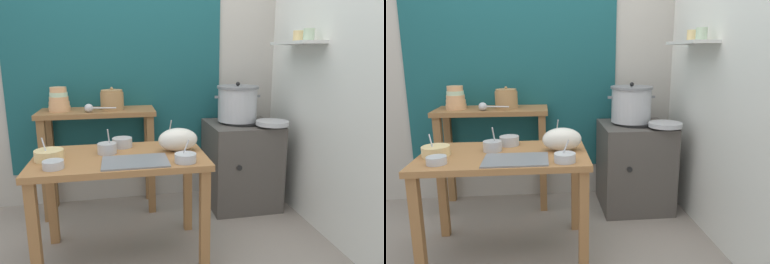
% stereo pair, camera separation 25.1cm
% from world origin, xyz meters
% --- Properties ---
extents(ground_plane, '(9.00, 9.00, 0.00)m').
position_xyz_m(ground_plane, '(0.00, 0.00, 0.00)').
color(ground_plane, gray).
extents(wall_back, '(4.40, 0.12, 2.60)m').
position_xyz_m(wall_back, '(0.08, 1.10, 1.30)').
color(wall_back, '#B2ADA3').
rests_on(wall_back, ground).
extents(wall_right, '(0.30, 3.20, 2.60)m').
position_xyz_m(wall_right, '(1.40, 0.20, 1.30)').
color(wall_right, silver).
rests_on(wall_right, ground).
extents(prep_table, '(1.10, 0.66, 0.72)m').
position_xyz_m(prep_table, '(-0.15, 0.03, 0.61)').
color(prep_table, '#9E6B3D').
rests_on(prep_table, ground).
extents(back_shelf_table, '(0.96, 0.40, 0.90)m').
position_xyz_m(back_shelf_table, '(-0.33, 0.83, 0.68)').
color(back_shelf_table, olive).
rests_on(back_shelf_table, ground).
extents(stove_block, '(0.60, 0.61, 0.78)m').
position_xyz_m(stove_block, '(0.92, 0.70, 0.38)').
color(stove_block, '#4C4742').
rests_on(stove_block, ground).
extents(steamer_pot, '(0.41, 0.37, 0.35)m').
position_xyz_m(steamer_pot, '(0.88, 0.72, 0.94)').
color(steamer_pot, '#B7BABF').
rests_on(steamer_pot, stove_block).
extents(clay_pot, '(0.19, 0.19, 0.19)m').
position_xyz_m(clay_pot, '(-0.20, 0.83, 0.98)').
color(clay_pot, '#A37A4C').
rests_on(clay_pot, back_shelf_table).
extents(bowl_stack_enamel, '(0.17, 0.17, 0.20)m').
position_xyz_m(bowl_stack_enamel, '(-0.63, 0.83, 0.99)').
color(bowl_stack_enamel, tan).
rests_on(bowl_stack_enamel, back_shelf_table).
extents(ladle, '(0.25, 0.08, 0.07)m').
position_xyz_m(ladle, '(-0.38, 0.72, 0.94)').
color(ladle, '#B7BABF').
rests_on(ladle, back_shelf_table).
extents(serving_tray, '(0.40, 0.28, 0.01)m').
position_xyz_m(serving_tray, '(-0.06, -0.14, 0.72)').
color(serving_tray, slate).
rests_on(serving_tray, prep_table).
extents(plastic_bag, '(0.27, 0.16, 0.16)m').
position_xyz_m(plastic_bag, '(0.24, 0.06, 0.80)').
color(plastic_bag, silver).
rests_on(plastic_bag, prep_table).
extents(wide_pan, '(0.27, 0.27, 0.04)m').
position_xyz_m(wide_pan, '(1.11, 0.48, 0.80)').
color(wide_pan, '#B7BABF').
rests_on(wide_pan, stove_block).
extents(prep_bowl_0, '(0.12, 0.12, 0.05)m').
position_xyz_m(prep_bowl_0, '(-0.53, -0.17, 0.75)').
color(prep_bowl_0, '#B7BABF').
rests_on(prep_bowl_0, prep_table).
extents(prep_bowl_1, '(0.12, 0.12, 0.17)m').
position_xyz_m(prep_bowl_1, '(-0.23, 0.09, 0.76)').
color(prep_bowl_1, '#B7BABF').
rests_on(prep_bowl_1, prep_table).
extents(prep_bowl_2, '(0.18, 0.18, 0.14)m').
position_xyz_m(prep_bowl_2, '(-0.58, 0.01, 0.76)').
color(prep_bowl_2, '#E5C684').
rests_on(prep_bowl_2, prep_table).
extents(prep_bowl_3, '(0.10, 0.10, 0.18)m').
position_xyz_m(prep_bowl_3, '(0.20, 0.28, 0.75)').
color(prep_bowl_3, silver).
rests_on(prep_bowl_3, prep_table).
extents(prep_bowl_4, '(0.14, 0.14, 0.07)m').
position_xyz_m(prep_bowl_4, '(-0.13, 0.24, 0.76)').
color(prep_bowl_4, '#B7BABF').
rests_on(prep_bowl_4, prep_table).
extents(prep_bowl_5, '(0.13, 0.13, 0.14)m').
position_xyz_m(prep_bowl_5, '(0.24, -0.20, 0.75)').
color(prep_bowl_5, '#B7BABF').
rests_on(prep_bowl_5, prep_table).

